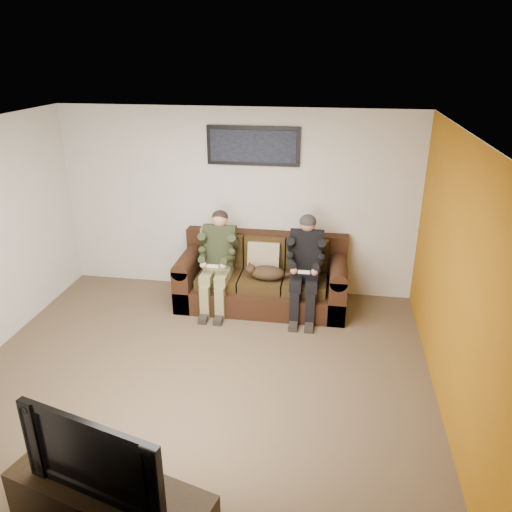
% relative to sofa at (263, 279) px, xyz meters
% --- Properties ---
extents(floor, '(5.00, 5.00, 0.00)m').
position_rel_sofa_xyz_m(floor, '(-0.44, -1.83, -0.35)').
color(floor, brown).
rests_on(floor, ground).
extents(ceiling, '(5.00, 5.00, 0.00)m').
position_rel_sofa_xyz_m(ceiling, '(-0.44, -1.83, 2.25)').
color(ceiling, silver).
rests_on(ceiling, ground).
extents(wall_back, '(5.00, 0.00, 5.00)m').
position_rel_sofa_xyz_m(wall_back, '(-0.44, 0.42, 0.95)').
color(wall_back, beige).
rests_on(wall_back, ground).
extents(wall_front, '(5.00, 0.00, 5.00)m').
position_rel_sofa_xyz_m(wall_front, '(-0.44, -4.08, 0.95)').
color(wall_front, beige).
rests_on(wall_front, ground).
extents(wall_right, '(0.00, 4.50, 4.50)m').
position_rel_sofa_xyz_m(wall_right, '(2.06, -1.83, 0.95)').
color(wall_right, beige).
rests_on(wall_right, ground).
extents(accent_wall_right, '(0.00, 4.50, 4.50)m').
position_rel_sofa_xyz_m(accent_wall_right, '(2.05, -1.83, 0.95)').
color(accent_wall_right, '#A16410').
rests_on(accent_wall_right, ground).
extents(sofa, '(2.27, 0.98, 0.93)m').
position_rel_sofa_xyz_m(sofa, '(0.00, 0.00, 0.00)').
color(sofa, black).
rests_on(sofa, ground).
extents(throw_pillow, '(0.43, 0.21, 0.43)m').
position_rel_sofa_xyz_m(throw_pillow, '(-0.00, 0.04, 0.31)').
color(throw_pillow, tan).
rests_on(throw_pillow, sofa).
extents(throw_blanket, '(0.46, 0.23, 0.08)m').
position_rel_sofa_xyz_m(throw_blanket, '(-0.69, 0.28, 0.58)').
color(throw_blanket, tan).
rests_on(throw_blanket, sofa).
extents(person_left, '(0.51, 0.87, 1.31)m').
position_rel_sofa_xyz_m(person_left, '(-0.59, -0.19, 0.39)').
color(person_left, '#878254').
rests_on(person_left, sofa).
extents(person_right, '(0.51, 0.86, 1.32)m').
position_rel_sofa_xyz_m(person_right, '(0.59, -0.19, 0.39)').
color(person_right, black).
rests_on(person_right, sofa).
extents(cat, '(0.66, 0.26, 0.24)m').
position_rel_sofa_xyz_m(cat, '(0.07, -0.23, 0.20)').
color(cat, '#462F1B').
rests_on(cat, sofa).
extents(framed_poster, '(1.25, 0.05, 0.52)m').
position_rel_sofa_xyz_m(framed_poster, '(-0.20, 0.38, 1.75)').
color(framed_poster, black).
rests_on(framed_poster, wall_back).
extents(tv_stand, '(1.59, 0.87, 0.48)m').
position_rel_sofa_xyz_m(tv_stand, '(-0.55, -3.78, -0.11)').
color(tv_stand, black).
rests_on(tv_stand, ground).
extents(television, '(1.12, 0.44, 0.65)m').
position_rel_sofa_xyz_m(television, '(-0.55, -3.78, 0.45)').
color(television, black).
rests_on(television, tv_stand).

